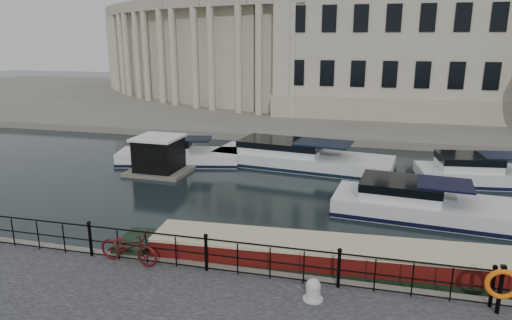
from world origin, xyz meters
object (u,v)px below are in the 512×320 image
at_px(bicycle, 129,247).
at_px(life_ring_post, 502,285).
at_px(mooring_bollard, 313,290).
at_px(harbour_hut, 159,157).
at_px(narrowboat, 330,266).

height_order(bicycle, life_ring_post, life_ring_post).
relative_size(bicycle, life_ring_post, 1.54).
relative_size(mooring_bollard, harbour_hut, 0.18).
bearing_deg(life_ring_post, mooring_bollard, -174.36).
bearing_deg(bicycle, mooring_bollard, -89.54).
xyz_separation_m(life_ring_post, harbour_hut, (-15.02, 11.41, -0.45)).
bearing_deg(life_ring_post, narrowboat, 157.21).
bearing_deg(mooring_bollard, harbour_hut, 130.91).
distance_m(bicycle, life_ring_post, 10.66).
height_order(bicycle, mooring_bollard, bicycle).
distance_m(mooring_bollard, life_ring_post, 4.79).
bearing_deg(narrowboat, bicycle, -168.20).
bearing_deg(harbour_hut, narrowboat, -39.81).
bearing_deg(bicycle, life_ring_post, -84.13).
height_order(life_ring_post, harbour_hut, harbour_hut).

